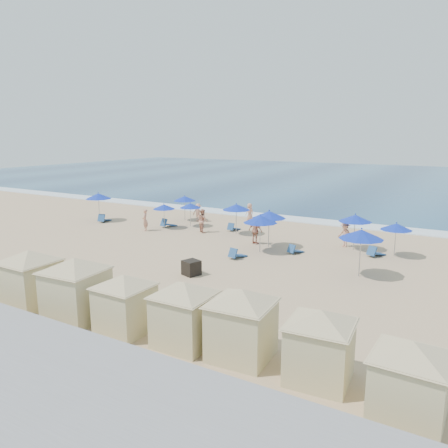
{
  "coord_description": "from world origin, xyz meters",
  "views": [
    {
      "loc": [
        14.08,
        -21.4,
        7.62
      ],
      "look_at": [
        -0.31,
        3.0,
        1.79
      ],
      "focal_mm": 35.0,
      "sensor_mm": 36.0,
      "label": 1
    }
  ],
  "objects": [
    {
      "name": "cabana_0",
      "position": [
        -2.91,
        -9.72,
        1.63
      ],
      "size": [
        4.53,
        4.53,
        2.84
      ],
      "color": "beige",
      "rests_on": "ground"
    },
    {
      "name": "beachgoer_2",
      "position": [
        0.74,
        5.59,
        0.95
      ],
      "size": [
        1.17,
        0.62,
        1.9
      ],
      "primitive_type": "imported",
      "rotation": [
        0.0,
        0.0,
        2.99
      ],
      "color": "tan",
      "rests_on": "ground"
    },
    {
      "name": "beach_chair_1",
      "position": [
        -8.19,
        7.0,
        0.27
      ],
      "size": [
        0.94,
        1.51,
        0.77
      ],
      "color": "navy",
      "rests_on": "ground"
    },
    {
      "name": "umbrella_3",
      "position": [
        -6.66,
        8.2,
        1.78
      ],
      "size": [
        1.8,
        1.8,
        2.05
      ],
      "color": "#A5A8AD",
      "rests_on": "ground"
    },
    {
      "name": "umbrella_6",
      "position": [
        1.92,
        5.25,
        2.28
      ],
      "size": [
        2.31,
        2.31,
        2.63
      ],
      "color": "#A5A8AD",
      "rests_on": "ground"
    },
    {
      "name": "trash_bin",
      "position": [
        0.81,
        -2.45,
        0.41
      ],
      "size": [
        1.04,
        1.04,
        0.82
      ],
      "primitive_type": "cube",
      "rotation": [
        0.0,
        0.0,
        -0.32
      ],
      "color": "black",
      "rests_on": "ground"
    },
    {
      "name": "ocean",
      "position": [
        0.0,
        55.0,
        0.03
      ],
      "size": [
        160.0,
        80.0,
        0.06
      ],
      "primitive_type": "cube",
      "color": "navy",
      "rests_on": "ground"
    },
    {
      "name": "beachgoer_5",
      "position": [
        -7.28,
        10.28,
        0.81
      ],
      "size": [
        1.11,
        0.72,
        1.61
      ],
      "primitive_type": "imported",
      "rotation": [
        0.0,
        0.0,
        3.27
      ],
      "color": "tan",
      "rests_on": "ground"
    },
    {
      "name": "umbrella_4",
      "position": [
        -1.95,
        7.63,
        2.13
      ],
      "size": [
        2.16,
        2.16,
        2.46
      ],
      "color": "#A5A8AD",
      "rests_on": "ground"
    },
    {
      "name": "cabana_6",
      "position": [
        12.99,
        -9.77,
        1.45
      ],
      "size": [
        4.05,
        4.05,
        2.54
      ],
      "color": "beige",
      "rests_on": "ground"
    },
    {
      "name": "umbrella_1",
      "position": [
        -8.1,
        6.49,
        1.8
      ],
      "size": [
        1.83,
        1.83,
        2.08
      ],
      "color": "#A5A8AD",
      "rests_on": "ground"
    },
    {
      "name": "cabana_1",
      "position": [
        0.04,
        -9.71,
        1.68
      ],
      "size": [
        4.67,
        4.67,
        2.93
      ],
      "color": "beige",
      "rests_on": "ground"
    },
    {
      "name": "umbrella_8",
      "position": [
        9.81,
        7.16,
        1.94
      ],
      "size": [
        1.96,
        1.96,
        2.24
      ],
      "color": "#A5A8AD",
      "rests_on": "ground"
    },
    {
      "name": "cabana_2",
      "position": [
        2.59,
        -9.54,
        1.46
      ],
      "size": [
        4.07,
        4.07,
        2.55
      ],
      "color": "beige",
      "rests_on": "ground"
    },
    {
      "name": "umbrella_2",
      "position": [
        -8.62,
        10.14,
        1.99
      ],
      "size": [
        2.02,
        2.02,
        2.3
      ],
      "color": "#A5A8AD",
      "rests_on": "ground"
    },
    {
      "name": "umbrella_0",
      "position": [
        -15.09,
        6.04,
        2.24
      ],
      "size": [
        2.27,
        2.27,
        2.58
      ],
      "color": "#A5A8AD",
      "rests_on": "ground"
    },
    {
      "name": "cabana_4",
      "position": [
        7.49,
        -9.03,
        1.56
      ],
      "size": [
        4.35,
        4.35,
        2.73
      ],
      "color": "beige",
      "rests_on": "ground"
    },
    {
      "name": "umbrella_5",
      "position": [
        1.98,
        3.77,
        2.21
      ],
      "size": [
        2.24,
        2.24,
        2.55
      ],
      "color": "#A5A8AD",
      "rests_on": "ground"
    },
    {
      "name": "beach_chair_4",
      "position": [
        4.08,
        4.62,
        0.22
      ],
      "size": [
        0.9,
        1.28,
        0.65
      ],
      "color": "navy",
      "rests_on": "ground"
    },
    {
      "name": "beachgoer_4",
      "position": [
        -3.53,
        13.0,
        0.79
      ],
      "size": [
        0.79,
        0.91,
        1.58
      ],
      "primitive_type": "imported",
      "rotation": [
        0.0,
        0.0,
        4.26
      ],
      "color": "tan",
      "rests_on": "ground"
    },
    {
      "name": "cabana_5",
      "position": [
        10.28,
        -9.07,
        1.48
      ],
      "size": [
        4.11,
        4.11,
        2.59
      ],
      "color": "beige",
      "rests_on": "ground"
    },
    {
      "name": "umbrella_9",
      "position": [
        8.84,
        2.02,
        2.36
      ],
      "size": [
        2.39,
        2.39,
        2.72
      ],
      "color": "#A5A8AD",
      "rests_on": "ground"
    },
    {
      "name": "beach_chair_5",
      "position": [
        8.75,
        6.56,
        0.25
      ],
      "size": [
        1.08,
        1.44,
        0.73
      ],
      "color": "navy",
      "rests_on": "ground"
    },
    {
      "name": "beachgoer_3",
      "position": [
        6.39,
        7.99,
        0.87
      ],
      "size": [
        1.3,
        1.1,
        1.74
      ],
      "primitive_type": "imported",
      "rotation": [
        0.0,
        0.0,
        5.8
      ],
      "color": "tan",
      "rests_on": "ground"
    },
    {
      "name": "umbrella_7",
      "position": [
        7.14,
        7.52,
        2.16
      ],
      "size": [
        2.19,
        2.19,
        2.49
      ],
      "color": "#A5A8AD",
      "rests_on": "ground"
    },
    {
      "name": "beach_chair_0",
      "position": [
        -14.35,
        5.82,
        0.27
      ],
      "size": [
        0.97,
        1.52,
        0.77
      ],
      "color": "navy",
      "rests_on": "ground"
    },
    {
      "name": "beach_chair_2",
      "position": [
        -2.76,
        8.57,
        0.24
      ],
      "size": [
        0.64,
        1.28,
        0.68
      ],
      "color": "navy",
      "rests_on": "ground"
    },
    {
      "name": "cabana_3",
      "position": [
        5.25,
        -9.26,
        1.52
      ],
      "size": [
        4.22,
        4.22,
        2.65
      ],
      "color": "beige",
      "rests_on": "ground"
    },
    {
      "name": "beachgoer_0",
      "position": [
        -8.83,
        4.96,
        0.88
      ],
      "size": [
        0.68,
        0.76,
        1.75
      ],
      "primitive_type": "imported",
      "rotation": [
        0.0,
        0.0,
        5.21
      ],
      "color": "tan",
      "rests_on": "ground"
    },
    {
      "name": "beach_chair_3",
      "position": [
        1.35,
        1.7,
        0.25
      ],
      "size": [
        0.83,
        1.38,
        0.71
      ],
      "color": "navy",
      "rests_on": "ground"
    },
    {
      "name": "beachgoer_1",
      "position": [
        -4.55,
        6.88,
        0.93
      ],
      "size": [
        1.14,
        1.09,
        1.86
      ],
      "primitive_type": "imported",
      "rotation": [
        0.0,
        0.0,
        2.55
      ],
      "color": "tan",
      "rests_on": "ground"
    },
    {
      "name": "surf_line",
      "position": [
        0.0,
        15.5,
        0.04
      ],
      "size": [
        160.0,
        2.5,
        0.08
      ],
      "primitive_type": "cube",
      "color": "white",
      "rests_on": "ground"
    },
    {
      "name": "ground",
      "position": [
        0.0,
        0.0,
        0.0
      ],
      "size": [
        160.0,
        160.0,
        0.0
      ],
      "primitive_type": "plane",
      "color": "tan",
      "rests_on": "ground"
    }
  ]
}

